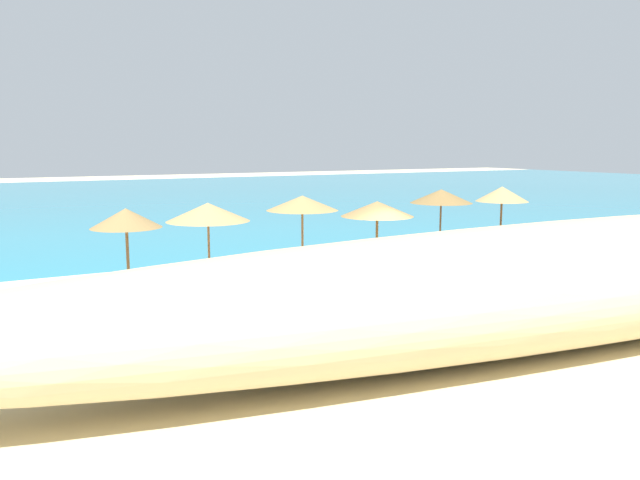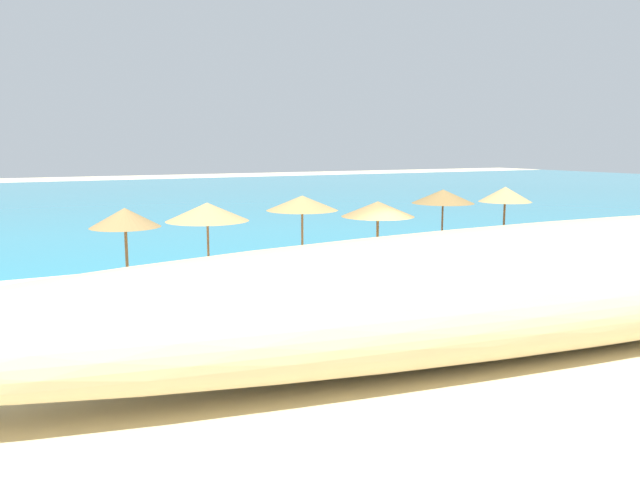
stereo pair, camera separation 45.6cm
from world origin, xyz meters
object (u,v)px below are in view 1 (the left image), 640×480
beach_umbrella_2 (302,203)px  lounge_chair_3 (250,275)px  beach_umbrella_5 (502,194)px  beach_umbrella_1 (208,212)px  wooden_signpost (73,321)px  cooler_box (482,286)px  lounge_chair_0 (534,246)px  beach_umbrella_3 (377,209)px  lounge_chair_4 (409,259)px  lounge_chair_2 (336,266)px  beach_ball (486,259)px  beach_umbrella_4 (441,196)px  beach_umbrella_0 (126,218)px  lounge_chair_1 (474,255)px

beach_umbrella_2 → lounge_chair_3: (-2.32, -0.89, -2.12)m
beach_umbrella_5 → beach_umbrella_1: bearing=178.5°
beach_umbrella_1 → beach_umbrella_2: size_ratio=0.96×
beach_umbrella_5 → lounge_chair_3: 11.57m
beach_umbrella_5 → wooden_signpost: beach_umbrella_5 is taller
beach_umbrella_2 → cooler_box: 6.55m
lounge_chair_0 → beach_umbrella_3: bearing=78.3°
lounge_chair_0 → lounge_chair_3: size_ratio=0.91×
lounge_chair_4 → beach_umbrella_1: bearing=105.1°
lounge_chair_2 → beach_ball: lounge_chair_2 is taller
beach_umbrella_4 → lounge_chair_3: beach_umbrella_4 is taller
beach_umbrella_1 → lounge_chair_3: (0.98, -1.02, -1.97)m
cooler_box → beach_umbrella_3: bearing=100.1°
beach_umbrella_1 → beach_umbrella_3: 6.20m
beach_umbrella_0 → lounge_chair_2: (6.71, -0.77, -1.93)m
beach_umbrella_2 → beach_umbrella_3: (2.88, -0.28, -0.31)m
beach_umbrella_0 → beach_umbrella_3: 8.80m
wooden_signpost → cooler_box: (11.86, 0.72, -0.72)m
beach_umbrella_5 → beach_ball: 3.13m
beach_umbrella_3 → lounge_chair_2: beach_umbrella_3 is taller
lounge_chair_1 → beach_umbrella_0: bearing=55.4°
beach_umbrella_0 → wooden_signpost: 6.01m
beach_umbrella_5 → lounge_chair_1: 3.61m
beach_umbrella_5 → lounge_chair_4: (-5.56, -1.25, -1.99)m
beach_umbrella_2 → lounge_chair_3: 3.27m
lounge_chair_0 → lounge_chair_1: bearing=89.1°
lounge_chair_0 → cooler_box: size_ratio=2.27×
cooler_box → beach_umbrella_4: bearing=64.9°
beach_umbrella_0 → cooler_box: beach_umbrella_0 is taller
beach_umbrella_5 → lounge_chair_2: 8.55m
lounge_chair_0 → lounge_chair_3: (-11.93, 0.59, -0.08)m
beach_umbrella_5 → lounge_chair_3: bearing=-176.5°
beach_umbrella_1 → wooden_signpost: bearing=-130.3°
lounge_chair_2 → cooler_box: 4.87m
beach_umbrella_0 → beach_umbrella_1: beach_umbrella_1 is taller
beach_umbrella_3 → wooden_signpost: size_ratio=1.71×
beach_umbrella_3 → lounge_chair_0: beach_umbrella_3 is taller
lounge_chair_0 → beach_ball: size_ratio=4.23×
beach_umbrella_2 → beach_ball: bearing=-9.8°
wooden_signpost → beach_umbrella_5: bearing=5.2°
wooden_signpost → cooler_box: bearing=-8.8°
lounge_chair_2 → lounge_chair_3: bearing=87.8°
lounge_chair_4 → beach_umbrella_2: bearing=95.6°
beach_umbrella_4 → cooler_box: 5.76m
beach_umbrella_2 → lounge_chair_3: size_ratio=1.95×
lounge_chair_1 → lounge_chair_3: (-8.73, 0.63, -0.01)m
beach_umbrella_2 → beach_umbrella_1: bearing=177.7°
lounge_chair_4 → wooden_signpost: bearing=137.8°
beach_umbrella_1 → lounge_chair_3: size_ratio=1.87×
beach_umbrella_0 → beach_umbrella_4: 11.85m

